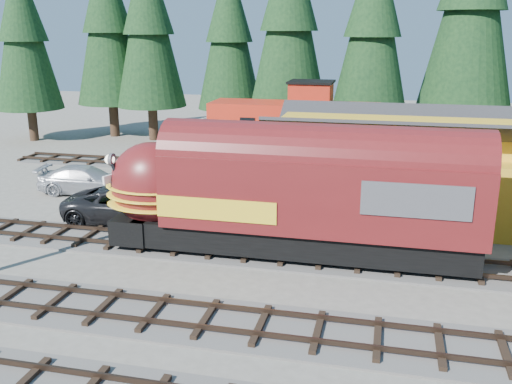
% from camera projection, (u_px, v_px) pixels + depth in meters
% --- Properties ---
extents(ground, '(120.00, 120.00, 0.00)m').
position_uv_depth(ground, '(397.00, 314.00, 18.88)').
color(ground, '#6B665B').
rests_on(ground, ground).
extents(track_spur, '(32.00, 3.20, 0.33)m').
position_uv_depth(track_spur, '(242.00, 169.00, 37.90)').
color(track_spur, '#4C4947').
rests_on(track_spur, ground).
extents(depot, '(12.80, 7.00, 5.30)m').
position_uv_depth(depot, '(401.00, 159.00, 27.88)').
color(depot, gold).
rests_on(depot, ground).
extents(locomotive, '(15.54, 3.09, 4.22)m').
position_uv_depth(locomotive, '(280.00, 199.00, 22.98)').
color(locomotive, black).
rests_on(locomotive, ground).
extents(caboose, '(10.62, 3.08, 5.52)m').
position_uv_depth(caboose, '(294.00, 132.00, 36.40)').
color(caboose, black).
rests_on(caboose, ground).
extents(pickup_truck_a, '(6.33, 3.44, 1.68)m').
position_uv_depth(pickup_truck_a, '(127.00, 205.00, 27.67)').
color(pickup_truck_a, black).
rests_on(pickup_truck_a, ground).
extents(pickup_truck_b, '(5.61, 2.90, 1.56)m').
position_uv_depth(pickup_truck_b, '(86.00, 180.00, 32.49)').
color(pickup_truck_b, '#B5B8BE').
rests_on(pickup_truck_b, ground).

